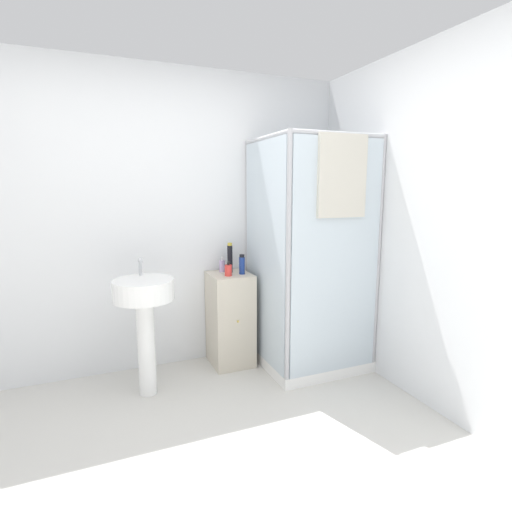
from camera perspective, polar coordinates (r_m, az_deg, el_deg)
ground_plane at (r=2.32m, az=-6.50°, el=-31.53°), size 12.00×12.00×0.00m
wall_back at (r=3.43m, az=-14.82°, el=4.74°), size 6.40×0.06×2.50m
wall_right at (r=2.75m, az=29.34°, el=2.66°), size 0.06×6.40×2.50m
shower_enclosure at (r=3.44m, az=7.28°, el=-6.80°), size 0.84×0.87×1.93m
vanity_cabinet at (r=3.52m, az=-3.70°, el=-8.95°), size 0.34×0.40×0.80m
sink at (r=3.03m, az=-15.65°, el=-7.07°), size 0.44×0.44×1.01m
soap_dispenser at (r=3.32m, az=-3.98°, el=-2.02°), size 0.06×0.06×0.13m
shampoo_bottle_tall_black at (r=3.45m, az=-3.75°, el=-0.29°), size 0.04×0.04×0.26m
shampoo_bottle_blue at (r=3.38m, az=-2.02°, el=-1.24°), size 0.05×0.05×0.17m
lotion_bottle_white at (r=3.48m, az=-4.87°, el=-1.40°), size 0.05×0.05×0.13m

